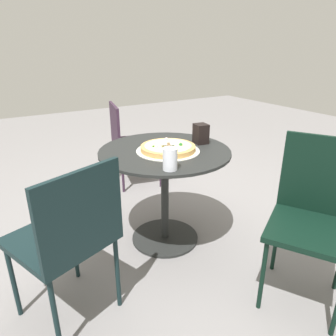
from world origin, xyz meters
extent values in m
plane|color=gray|center=(0.00, 0.00, 0.00)|extent=(10.00, 10.00, 0.00)
cylinder|color=#232524|center=(0.00, 0.00, 0.68)|extent=(0.87, 0.87, 0.02)
cylinder|color=#232524|center=(0.00, 0.00, 0.34)|extent=(0.05, 0.05, 0.65)
cylinder|color=#232524|center=(0.00, 0.00, 0.01)|extent=(0.48, 0.48, 0.02)
cylinder|color=silver|center=(-0.03, -0.01, 0.69)|extent=(0.41, 0.41, 0.00)
cylinder|color=tan|center=(-0.03, -0.01, 0.70)|extent=(0.35, 0.35, 0.03)
cylinder|color=beige|center=(-0.03, -0.01, 0.72)|extent=(0.31, 0.31, 0.00)
sphere|color=#306235|center=(-0.08, -0.02, 0.73)|extent=(0.02, 0.02, 0.02)
sphere|color=#326522|center=(-0.01, 0.09, 0.73)|extent=(0.01, 0.01, 0.01)
sphere|color=#26682A|center=(-0.08, -0.08, 0.73)|extent=(0.02, 0.02, 0.02)
sphere|color=silver|center=(-0.02, 0.08, 0.73)|extent=(0.02, 0.02, 0.02)
sphere|color=#F7EACD|center=(0.00, 0.09, 0.73)|extent=(0.02, 0.02, 0.02)
sphere|color=beige|center=(0.06, 0.05, 0.73)|extent=(0.02, 0.02, 0.02)
sphere|color=#E8F2CA|center=(0.01, 0.00, 0.73)|extent=(0.02, 0.02, 0.02)
sphere|color=white|center=(-0.10, 0.01, 0.73)|extent=(0.01, 0.01, 0.01)
sphere|color=#F6DAC5|center=(0.08, -0.06, 0.73)|extent=(0.02, 0.02, 0.02)
cube|color=silver|center=(-0.03, 0.00, 0.74)|extent=(0.13, 0.12, 0.00)
cube|color=brown|center=(-0.13, 0.05, 0.75)|extent=(0.11, 0.07, 0.02)
cylinder|color=silver|center=(-0.31, 0.15, 0.75)|extent=(0.08, 0.08, 0.12)
cube|color=black|center=(0.00, -0.29, 0.75)|extent=(0.10, 0.10, 0.14)
cube|color=#322032|center=(1.02, -0.28, 0.42)|extent=(0.52, 0.52, 0.03)
cube|color=#322032|center=(1.06, -0.08, 0.62)|extent=(0.43, 0.12, 0.37)
cylinder|color=#322032|center=(1.16, -0.50, 0.20)|extent=(0.02, 0.02, 0.41)
cylinder|color=#322032|center=(0.79, -0.42, 0.20)|extent=(0.02, 0.02, 0.41)
cylinder|color=#322032|center=(1.24, -0.14, 0.20)|extent=(0.02, 0.02, 0.41)
cylinder|color=#322032|center=(0.87, -0.05, 0.20)|extent=(0.02, 0.02, 0.41)
cube|color=black|center=(-0.30, 0.77, 0.45)|extent=(0.55, 0.55, 0.03)
cube|color=black|center=(-0.49, 0.70, 0.66)|extent=(0.17, 0.41, 0.39)
cylinder|color=black|center=(-0.20, 1.01, 0.22)|extent=(0.02, 0.02, 0.44)
cylinder|color=black|center=(-0.07, 0.66, 0.22)|extent=(0.02, 0.02, 0.44)
cylinder|color=black|center=(-0.54, 0.88, 0.22)|extent=(0.02, 0.02, 0.44)
cylinder|color=black|center=(-0.41, 0.53, 0.22)|extent=(0.02, 0.02, 0.44)
cube|color=black|center=(-0.88, -0.35, 0.44)|extent=(0.57, 0.57, 0.03)
cube|color=black|center=(-0.78, -0.52, 0.68)|extent=(0.37, 0.23, 0.44)
cylinder|color=black|center=(-0.82, -0.11, 0.21)|extent=(0.02, 0.02, 0.43)
cylinder|color=black|center=(-0.64, -0.41, 0.21)|extent=(0.02, 0.02, 0.43)
camera|label=1|loc=(-1.66, 0.98, 1.33)|focal=33.17mm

